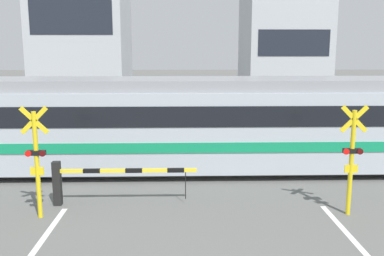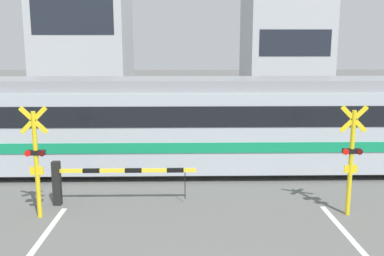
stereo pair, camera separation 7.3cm
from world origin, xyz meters
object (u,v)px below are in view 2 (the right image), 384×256
at_px(crossing_signal_right, 351,156).
at_px(pedestrian, 221,117).
at_px(crossing_barrier_near, 92,177).
at_px(crossing_barrier_far, 256,131).
at_px(crossing_signal_left, 36,157).
at_px(commuter_train, 235,122).

relative_size(crossing_signal_right, pedestrian, 1.73).
height_order(crossing_barrier_near, crossing_barrier_far, same).
bearing_deg(crossing_signal_left, commuter_train, 37.24).
distance_m(commuter_train, crossing_barrier_near, 5.32).
bearing_deg(crossing_barrier_far, crossing_barrier_near, -131.09).
xyz_separation_m(crossing_barrier_far, pedestrian, (-1.22, 2.80, 0.16)).
relative_size(commuter_train, crossing_signal_right, 7.20).
height_order(crossing_barrier_near, crossing_signal_left, crossing_signal_left).
height_order(crossing_barrier_far, crossing_signal_right, crossing_signal_right).
distance_m(commuter_train, crossing_barrier_far, 3.41).
relative_size(crossing_barrier_near, crossing_signal_left, 1.37).
distance_m(crossing_barrier_far, pedestrian, 3.06).
height_order(commuter_train, crossing_signal_right, commuter_train).
bearing_deg(commuter_train, crossing_barrier_near, -142.70).
bearing_deg(commuter_train, pedestrian, 89.76).
relative_size(crossing_barrier_near, crossing_signal_right, 1.37).
distance_m(commuter_train, crossing_signal_right, 4.68).
bearing_deg(crossing_signal_right, crossing_barrier_far, 99.09).
distance_m(crossing_barrier_near, pedestrian, 9.94).
bearing_deg(crossing_barrier_far, commuter_train, -112.31).
bearing_deg(crossing_signal_right, crossing_signal_left, 180.00).
relative_size(crossing_signal_left, pedestrian, 1.73).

